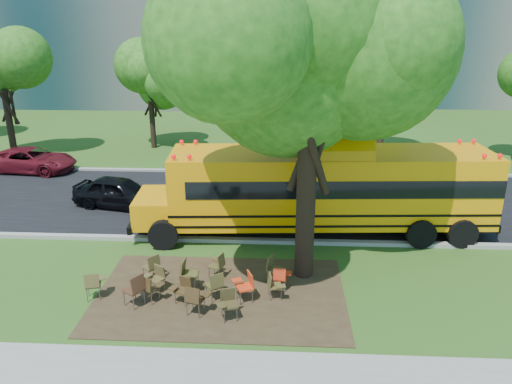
# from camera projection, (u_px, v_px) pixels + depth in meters

# --- Properties ---
(ground) EXTENTS (160.00, 160.00, 0.00)m
(ground) POSITION_uv_depth(u_px,v_px,m) (189.00, 285.00, 14.67)
(ground) COLOR #32541A
(ground) RESTS_ON ground
(dirt_patch) EXTENTS (7.00, 4.50, 0.03)m
(dirt_patch) POSITION_uv_depth(u_px,v_px,m) (221.00, 294.00, 14.14)
(dirt_patch) COLOR #382819
(dirt_patch) RESTS_ON ground
(asphalt_road) EXTENTS (80.00, 8.00, 0.04)m
(asphalt_road) POSITION_uv_depth(u_px,v_px,m) (218.00, 201.00, 21.25)
(asphalt_road) COLOR black
(asphalt_road) RESTS_ON ground
(kerb_near) EXTENTS (80.00, 0.25, 0.14)m
(kerb_near) POSITION_uv_depth(u_px,v_px,m) (204.00, 240.00, 17.47)
(kerb_near) COLOR gray
(kerb_near) RESTS_ON ground
(kerb_far) EXTENTS (80.00, 0.25, 0.14)m
(kerb_far) POSITION_uv_depth(u_px,v_px,m) (228.00, 172.00, 25.09)
(kerb_far) COLOR gray
(kerb_far) RESTS_ON ground
(bg_tree_0) EXTENTS (5.20, 5.20, 7.18)m
(bg_tree_0) POSITION_uv_depth(u_px,v_px,m) (2.00, 75.00, 25.97)
(bg_tree_0) COLOR black
(bg_tree_0) RESTS_ON ground
(bg_tree_2) EXTENTS (4.80, 4.80, 6.62)m
(bg_tree_2) POSITION_uv_depth(u_px,v_px,m) (149.00, 76.00, 28.57)
(bg_tree_2) COLOR black
(bg_tree_2) RESTS_ON ground
(bg_tree_3) EXTENTS (5.60, 5.60, 7.84)m
(bg_tree_3) POSITION_uv_depth(u_px,v_px,m) (386.00, 66.00, 25.78)
(bg_tree_3) COLOR black
(bg_tree_3) RESTS_ON ground
(main_tree) EXTENTS (7.20, 7.20, 9.65)m
(main_tree) POSITION_uv_depth(u_px,v_px,m) (310.00, 73.00, 13.23)
(main_tree) COLOR black
(main_tree) RESTS_ON ground
(school_bus) EXTENTS (12.59, 3.55, 3.04)m
(school_bus) POSITION_uv_depth(u_px,v_px,m) (327.00, 187.00, 17.63)
(school_bus) COLOR orange
(school_bus) RESTS_ON ground
(chair_0) EXTENTS (0.57, 0.61, 0.84)m
(chair_0) POSITION_uv_depth(u_px,v_px,m) (93.00, 283.00, 13.76)
(chair_0) COLOR brown
(chair_0) RESTS_ON ground
(chair_1) EXTENTS (0.67, 0.53, 0.81)m
(chair_1) POSITION_uv_depth(u_px,v_px,m) (150.00, 287.00, 13.59)
(chair_1) COLOR #3C2B15
(chair_1) RESTS_ON ground
(chair_2) EXTENTS (0.65, 0.82, 0.97)m
(chair_2) POSITION_uv_depth(u_px,v_px,m) (135.00, 287.00, 13.40)
(chair_2) COLOR #482A1A
(chair_2) RESTS_ON ground
(chair_3) EXTENTS (0.62, 0.49, 0.78)m
(chair_3) POSITION_uv_depth(u_px,v_px,m) (183.00, 287.00, 13.60)
(chair_3) COLOR #442F18
(chair_3) RESTS_ON ground
(chair_4) EXTENTS (0.69, 0.54, 0.89)m
(chair_4) POSITION_uv_depth(u_px,v_px,m) (195.00, 298.00, 12.98)
(chair_4) COLOR #3D2A15
(chair_4) RESTS_ON ground
(chair_5) EXTENTS (0.58, 0.63, 0.85)m
(chair_5) POSITION_uv_depth(u_px,v_px,m) (228.00, 301.00, 12.86)
(chair_5) COLOR #43391D
(chair_5) RESTS_ON ground
(chair_6) EXTENTS (0.68, 0.60, 0.88)m
(chair_6) POSITION_uv_depth(u_px,v_px,m) (246.00, 284.00, 13.67)
(chair_6) COLOR red
(chair_6) RESTS_ON ground
(chair_7) EXTENTS (0.53, 0.52, 0.78)m
(chair_7) POSITION_uv_depth(u_px,v_px,m) (274.00, 284.00, 13.78)
(chair_7) COLOR brown
(chair_7) RESTS_ON ground
(chair_8) EXTENTS (0.59, 0.74, 0.86)m
(chair_8) POSITION_uv_depth(u_px,v_px,m) (153.00, 265.00, 14.73)
(chair_8) COLOR #4D4321
(chair_8) RESTS_ON ground
(chair_9) EXTENTS (0.68, 0.53, 0.80)m
(chair_9) POSITION_uv_depth(u_px,v_px,m) (157.00, 276.00, 14.16)
(chair_9) COLOR brown
(chair_9) RESTS_ON ground
(chair_10) EXTENTS (0.54, 0.64, 0.93)m
(chair_10) POSITION_uv_depth(u_px,v_px,m) (188.00, 272.00, 14.25)
(chair_10) COLOR #4B4620
(chair_10) RESTS_ON ground
(chair_11) EXTENTS (0.58, 0.72, 0.86)m
(chair_11) POSITION_uv_depth(u_px,v_px,m) (216.00, 283.00, 13.72)
(chair_11) COLOR #4C4821
(chair_11) RESTS_ON ground
(chair_12) EXTENTS (0.59, 0.75, 0.91)m
(chair_12) POSITION_uv_depth(u_px,v_px,m) (274.00, 267.00, 14.51)
(chair_12) COLOR brown
(chair_12) RESTS_ON ground
(chair_13) EXTENTS (0.55, 0.46, 0.77)m
(chair_13) POSITION_uv_depth(u_px,v_px,m) (281.00, 276.00, 14.18)
(chair_13) COLOR red
(chair_13) RESTS_ON ground
(chair_14) EXTENTS (0.52, 0.66, 0.83)m
(chair_14) POSITION_uv_depth(u_px,v_px,m) (218.00, 263.00, 14.86)
(chair_14) COLOR #4E4521
(chair_14) RESTS_ON ground
(black_car) EXTENTS (4.01, 2.29, 1.29)m
(black_car) POSITION_uv_depth(u_px,v_px,m) (119.00, 192.00, 20.44)
(black_car) COLOR black
(black_car) RESTS_ON ground
(bg_car_red) EXTENTS (4.59, 2.47, 1.22)m
(bg_car_red) POSITION_uv_depth(u_px,v_px,m) (32.00, 160.00, 25.12)
(bg_car_red) COLOR #590F19
(bg_car_red) RESTS_ON ground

